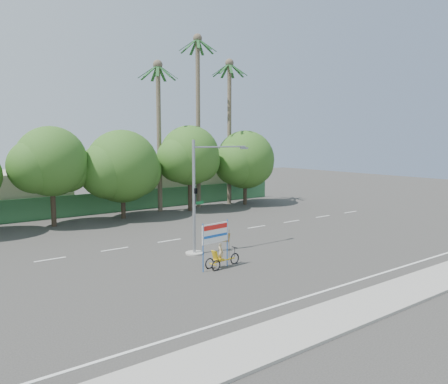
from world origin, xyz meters
TOP-DOWN VIEW (x-y plane):
  - ground at (0.00, 0.00)m, footprint 120.00×120.00m
  - sidewalk_near at (0.00, -7.50)m, footprint 50.00×2.40m
  - fence at (0.00, 21.50)m, footprint 38.00×0.08m
  - building_right at (8.00, 26.00)m, footprint 14.00×8.00m
  - tree_left at (-7.05, 18.00)m, footprint 6.66×5.60m
  - tree_center at (-1.05, 18.00)m, footprint 7.62×6.40m
  - tree_right at (5.95, 18.00)m, footprint 6.90×5.80m
  - tree_far_right at (12.95, 18.00)m, footprint 7.38×6.20m
  - palm_tall at (8.00, 19.50)m, footprint 3.73×3.79m
  - palm_mid at (12.00, 19.50)m, footprint 3.73×3.79m
  - palm_short at (3.50, 19.50)m, footprint 3.73×3.79m
  - traffic_signal at (-2.20, 3.98)m, footprint 4.72×1.10m
  - trike_billboard at (-3.00, 0.73)m, footprint 2.70×0.73m

SIDE VIEW (x-z plane):
  - ground at x=0.00m, z-range 0.00..0.00m
  - sidewalk_near at x=0.00m, z-range 0.00..0.12m
  - fence at x=0.00m, z-range 0.00..2.00m
  - trike_billboard at x=-3.00m, z-range -0.26..2.40m
  - building_right at x=8.00m, z-range 0.00..3.60m
  - traffic_signal at x=-2.20m, z-range -0.58..6.42m
  - tree_center at x=-1.05m, z-range 0.54..8.39m
  - tree_far_right at x=12.95m, z-range 0.68..8.61m
  - tree_left at x=-7.05m, z-range 1.02..9.09m
  - tree_right at x=5.95m, z-range 1.06..9.42m
  - palm_short at x=3.50m, z-range 1.64..16.09m
  - palm_mid at x=12.00m, z-range 1.67..17.12m
  - palm_tall at x=8.00m, z-range 1.74..19.19m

